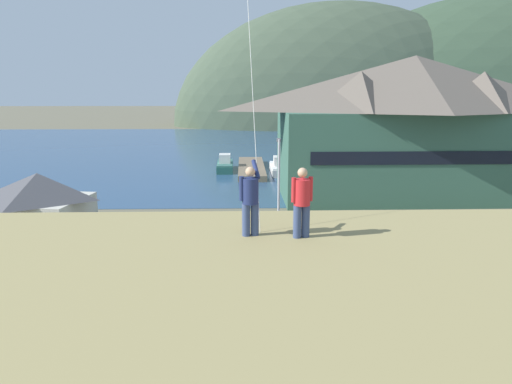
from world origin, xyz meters
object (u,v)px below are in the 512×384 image
(wharf_dock, at_px, (251,168))
(parked_car_back_row_right, at_px, (19,284))
(moored_boat_wharfside, at_px, (225,165))
(parked_car_front_row_silver, at_px, (478,279))
(parked_car_back_row_left, at_px, (480,237))
(parked_car_corner_spot, at_px, (173,243))
(harbor_lodge, at_px, (412,123))
(storage_shed_near_lot, at_px, (40,210))
(parking_light_pole, at_px, (279,180))
(person_companion, at_px, (302,200))
(parked_car_mid_row_far, at_px, (183,277))
(parked_car_lone_by_shed, at_px, (350,276))
(parked_car_front_row_end, at_px, (297,233))
(person_kite_flyer, at_px, (250,198))
(moored_boat_outer_mooring, at_px, (280,168))

(wharf_dock, relative_size, parked_car_back_row_right, 3.48)
(moored_boat_wharfside, distance_m, parked_car_front_row_silver, 39.14)
(parked_car_back_row_left, bearing_deg, parked_car_corner_spot, -178.35)
(harbor_lodge, distance_m, parked_car_front_row_silver, 23.63)
(storage_shed_near_lot, distance_m, parking_light_pole, 15.28)
(parked_car_corner_spot, xyz_separation_m, person_companion, (5.57, -14.79, 6.08))
(parked_car_back_row_left, relative_size, parked_car_mid_row_far, 1.00)
(parked_car_lone_by_shed, relative_size, parked_car_corner_spot, 0.97)
(parking_light_pole, distance_m, person_companion, 19.73)
(parked_car_front_row_silver, xyz_separation_m, person_companion, (-9.64, -9.09, 6.08))
(person_companion, bearing_deg, parked_car_front_row_end, 83.50)
(parked_car_back_row_left, relative_size, parking_light_pole, 0.66)
(person_kite_flyer, bearing_deg, moored_boat_outer_mooring, 84.49)
(wharf_dock, xyz_separation_m, parked_car_corner_spot, (-5.12, -30.86, 0.71))
(harbor_lodge, relative_size, parked_car_lone_by_shed, 6.04)
(harbor_lodge, bearing_deg, parking_light_pole, -137.69)
(parked_car_back_row_right, height_order, parked_car_front_row_silver, same)
(wharf_dock, bearing_deg, parked_car_back_row_right, -107.21)
(parked_car_corner_spot, relative_size, person_companion, 2.50)
(wharf_dock, distance_m, person_kite_flyer, 45.98)
(storage_shed_near_lot, distance_m, parked_car_front_row_silver, 25.09)
(moored_boat_outer_mooring, bearing_deg, moored_boat_wharfside, 161.52)
(harbor_lodge, bearing_deg, wharf_dock, 136.10)
(parked_car_lone_by_shed, bearing_deg, storage_shed_near_lot, 157.16)
(parked_car_front_row_end, distance_m, person_kite_flyer, 17.65)
(storage_shed_near_lot, distance_m, parked_car_back_row_left, 27.09)
(person_kite_flyer, bearing_deg, wharf_dock, 88.98)
(storage_shed_near_lot, relative_size, parking_light_pole, 0.97)
(parked_car_front_row_end, relative_size, person_kite_flyer, 2.28)
(moored_boat_wharfside, distance_m, parked_car_front_row_end, 29.95)
(parked_car_back_row_right, relative_size, parked_car_corner_spot, 0.99)
(parked_car_front_row_end, bearing_deg, person_companion, -96.50)
(moored_boat_wharfside, distance_m, parking_light_pole, 27.04)
(harbor_lodge, distance_m, parked_car_mid_row_far, 29.23)
(wharf_dock, bearing_deg, parked_car_front_row_silver, -74.58)
(parked_car_back_row_right, bearing_deg, parked_car_front_row_silver, -0.06)
(wharf_dock, relative_size, parking_light_pole, 2.29)
(moored_boat_outer_mooring, relative_size, parked_car_lone_by_shed, 1.55)
(person_companion, bearing_deg, storage_shed_near_lot, 129.45)
(parked_car_corner_spot, bearing_deg, parked_car_mid_row_far, -76.58)
(parked_car_corner_spot, bearing_deg, person_companion, -69.37)
(parked_car_mid_row_far, bearing_deg, parked_car_front_row_end, 47.11)
(storage_shed_near_lot, distance_m, moored_boat_outer_mooring, 31.56)
(parked_car_lone_by_shed, bearing_deg, parked_car_front_row_silver, -5.33)
(parked_car_front_row_end, xyz_separation_m, parked_car_mid_row_far, (-6.24, -6.71, 0.00))
(harbor_lodge, distance_m, moored_boat_outer_mooring, 17.67)
(parked_car_front_row_silver, relative_size, parking_light_pole, 0.65)
(parked_car_back_row_left, bearing_deg, wharf_dock, 113.76)
(person_kite_flyer, bearing_deg, parking_light_pole, 83.46)
(parked_car_back_row_left, xyz_separation_m, parking_light_pole, (-11.95, 4.11, 2.84))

